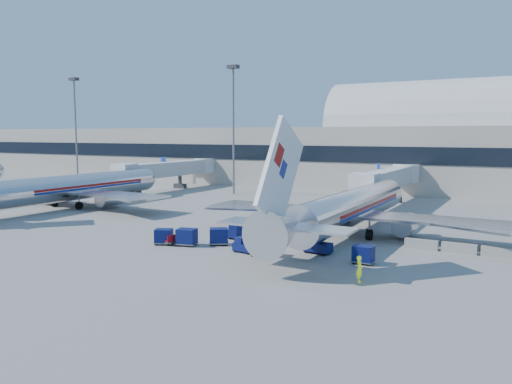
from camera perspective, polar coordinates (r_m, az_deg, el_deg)
The scene contains 21 objects.
ground at distance 53.72m, azimuth -1.34°, elevation -4.81°, with size 260.00×260.00×0.00m, color gray.
terminal at distance 109.08m, azimuth 7.57°, elevation 4.93°, with size 170.00×28.15×21.00m.
airliner_main at distance 53.13m, azimuth 10.49°, elevation -1.84°, with size 32.00×37.26×12.07m.
airliner_mid at distance 77.50m, azimuth -20.34°, elevation 0.50°, with size 32.00×37.26×12.07m.
jetbridge_near at distance 78.78m, azimuth 15.07°, elevation 1.51°, with size 4.40×27.50×6.25m.
jetbridge_mid at distance 97.93m, azimuth -9.50°, elevation 2.60°, with size 4.40×27.50×6.25m.
mast_far_west at distance 115.04m, azimuth -19.96°, elevation 8.30°, with size 2.00×1.20×22.60m.
mast_west at distance 88.78m, azimuth -2.61°, elevation 9.30°, with size 2.00×1.20×22.60m.
barrier_near at distance 49.17m, azimuth 18.37°, elevation -5.69°, with size 3.00×0.55×0.90m, color #9E9E96.
barrier_mid at distance 48.68m, azimuth 22.20°, elevation -5.97°, with size 3.00×0.55×0.90m, color #9E9E96.
barrier_far at distance 48.42m, azimuth 26.10°, elevation -6.22°, with size 3.00×0.55×0.90m, color #9E9E96.
tug_lead at distance 45.36m, azimuth -1.40°, elevation -6.15°, with size 2.21×1.30×1.36m.
tug_right at distance 45.36m, azimuth 6.96°, elevation -6.04°, with size 2.64×1.56×1.63m.
tug_left at distance 51.53m, azimuth -2.09°, elevation -4.47°, with size 1.39×2.55×1.62m.
cart_train_a at distance 48.45m, azimuth -4.27°, elevation -5.04°, with size 2.30×2.18×1.62m.
cart_train_b at distance 48.43m, azimuth -7.91°, elevation -5.08°, with size 2.13×1.80×1.64m.
cart_train_c at distance 49.32m, azimuth -10.48°, elevation -4.99°, with size 2.12×1.92×1.52m.
cart_solo_near at distance 44.05m, azimuth 0.63°, elevation -6.27°, with size 2.00×1.69×1.53m.
cart_solo_far at distance 42.37m, azimuth 12.18°, elevation -6.96°, with size 1.72×1.32×1.51m.
cart_open_red at distance 49.49m, azimuth -9.99°, elevation -5.45°, with size 2.28×1.90×0.53m.
ramp_worker at distance 37.13m, azimuth 11.75°, elevation -8.62°, with size 0.71×0.47×1.95m, color #C5F71A.
Camera 1 is at (26.89, -45.27, 10.65)m, focal length 35.00 mm.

